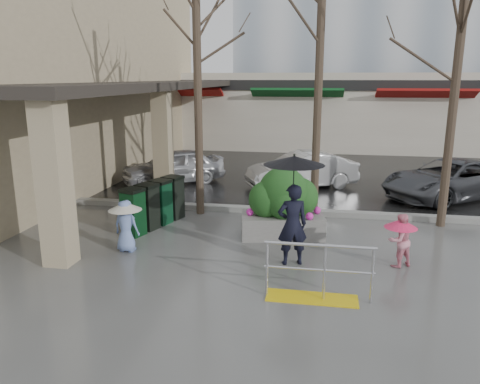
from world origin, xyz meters
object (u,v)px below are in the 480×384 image
(tree_west, at_px, (196,26))
(news_boxes, at_px, (154,204))
(tree_mideast, at_px, (461,31))
(car_a, at_px, (173,166))
(child_pink, at_px, (400,236))
(car_b, at_px, (302,170))
(woman, at_px, (293,200))
(child_blue, at_px, (126,220))
(car_c, at_px, (450,179))
(planter, at_px, (283,204))
(tree_midwest, at_px, (321,17))
(handrail, at_px, (316,279))

(tree_west, relative_size, news_boxes, 3.16)
(tree_mideast, distance_m, car_a, 10.16)
(child_pink, height_order, news_boxes, news_boxes)
(car_b, bearing_deg, tree_mideast, 19.57)
(tree_west, relative_size, child_pink, 6.07)
(woman, xyz_separation_m, child_pink, (2.17, 0.26, -0.73))
(child_blue, height_order, car_c, car_c)
(news_boxes, relative_size, car_b, 0.56)
(woman, bearing_deg, car_c, -143.60)
(tree_mideast, height_order, woman, tree_mideast)
(planter, bearing_deg, tree_midwest, 65.35)
(tree_midwest, bearing_deg, planter, -114.65)
(tree_west, height_order, car_a, tree_west)
(child_pink, bearing_deg, car_b, -103.05)
(planter, height_order, car_a, planter)
(car_b, bearing_deg, child_blue, -53.35)
(news_boxes, bearing_deg, child_blue, -71.11)
(handrail, distance_m, tree_midwest, 6.83)
(news_boxes, bearing_deg, woman, -9.28)
(child_blue, relative_size, planter, 0.56)
(tree_midwest, bearing_deg, car_b, 97.94)
(handrail, bearing_deg, child_blue, 158.99)
(handrail, distance_m, car_b, 8.54)
(tree_midwest, relative_size, child_pink, 6.25)
(tree_midwest, distance_m, planter, 4.73)
(handrail, bearing_deg, car_b, 94.55)
(tree_midwest, height_order, planter, tree_midwest)
(news_boxes, bearing_deg, planter, 14.89)
(tree_mideast, distance_m, child_blue, 9.01)
(child_blue, height_order, car_a, car_a)
(tree_west, bearing_deg, car_a, 118.56)
(tree_mideast, bearing_deg, tree_midwest, 180.00)
(tree_mideast, relative_size, car_c, 1.43)
(car_b, xyz_separation_m, car_c, (4.72, -0.67, 0.00))
(tree_midwest, xyz_separation_m, car_a, (-5.18, 3.65, -4.60))
(child_blue, height_order, planter, planter)
(planter, bearing_deg, handrail, -75.07)
(tree_midwest, distance_m, woman, 5.07)
(car_b, bearing_deg, news_boxes, -61.33)
(tree_midwest, xyz_separation_m, planter, (-0.71, -1.54, -4.41))
(tree_mideast, bearing_deg, child_blue, -156.53)
(tree_west, distance_m, car_c, 9.16)
(handrail, xyz_separation_m, woman, (-0.53, 1.53, 1.00))
(child_pink, relative_size, car_b, 0.29)
(news_boxes, bearing_deg, tree_west, 75.65)
(child_pink, relative_size, news_boxes, 0.52)
(tree_mideast, distance_m, planter, 5.89)
(car_b, height_order, car_c, same)
(tree_west, distance_m, woman, 5.70)
(news_boxes, relative_size, car_a, 0.58)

